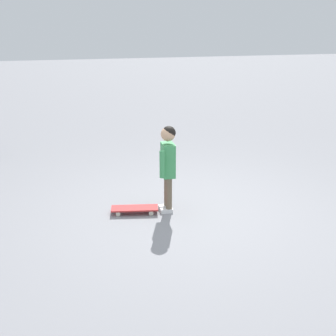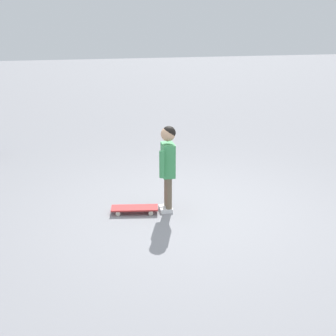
% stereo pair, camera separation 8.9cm
% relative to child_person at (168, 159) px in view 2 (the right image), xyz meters
% --- Properties ---
extents(ground_plane, '(50.00, 50.00, 0.00)m').
position_rel_child_person_xyz_m(ground_plane, '(-0.22, -0.26, -0.66)').
color(ground_plane, gray).
extents(child_person, '(0.35, 0.25, 1.06)m').
position_rel_child_person_xyz_m(child_person, '(0.00, 0.00, 0.00)').
color(child_person, brown).
rests_on(child_person, ground).
extents(skateboard, '(0.31, 0.59, 0.07)m').
position_rel_child_person_xyz_m(skateboard, '(0.04, 0.41, -0.60)').
color(skateboard, '#B22D2D').
rests_on(skateboard, ground).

